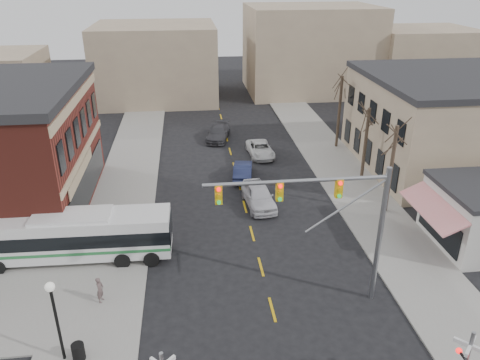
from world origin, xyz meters
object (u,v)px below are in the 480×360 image
object	(u,v)px
car_b	(243,171)
pedestrian_near	(100,290)
car_c	(260,149)
street_lamp	(54,306)
pedestrian_far	(104,244)
traffic_signal_mast	(334,211)
car_d	(218,133)
car_a	(259,196)
transit_bus	(75,235)
trash_bin	(78,352)

from	to	relation	value
car_b	pedestrian_near	size ratio (longest dim) A/B	2.92
car_c	street_lamp	bearing A→B (deg)	-121.37
pedestrian_far	street_lamp	bearing A→B (deg)	-115.31
traffic_signal_mast	car_d	bearing A→B (deg)	98.36
car_a	pedestrian_far	bearing A→B (deg)	-157.37
transit_bus	street_lamp	world-z (taller)	street_lamp
transit_bus	pedestrian_far	distance (m)	1.88
transit_bus	car_d	distance (m)	23.95
transit_bus	car_c	size ratio (longest dim) A/B	2.50
trash_bin	car_d	distance (m)	31.50
trash_bin	car_b	size ratio (longest dim) A/B	0.19
trash_bin	car_b	distance (m)	22.31
car_a	car_b	xyz separation A→B (m)	(-0.61, 5.20, -0.12)
transit_bus	car_d	world-z (taller)	transit_bus
car_a	pedestrian_near	world-z (taller)	car_a
car_d	trash_bin	bearing A→B (deg)	-92.55
car_b	car_c	bearing A→B (deg)	-105.61
street_lamp	car_a	world-z (taller)	street_lamp
transit_bus	trash_bin	distance (m)	9.01
street_lamp	pedestrian_near	size ratio (longest dim) A/B	2.86
car_c	car_d	size ratio (longest dim) A/B	0.95
trash_bin	pedestrian_far	world-z (taller)	pedestrian_far
street_lamp	trash_bin	xyz separation A→B (m)	(0.71, -0.11, -2.70)
car_d	car_b	bearing A→B (deg)	-68.65
pedestrian_far	car_c	bearing A→B (deg)	30.91
car_b	car_c	xyz separation A→B (m)	(2.36, 5.20, -0.07)
trash_bin	street_lamp	bearing A→B (deg)	171.10
transit_bus	trash_bin	xyz separation A→B (m)	(1.74, -8.76, -1.19)
trash_bin	car_b	xyz separation A→B (m)	(10.20, 19.84, 0.19)
street_lamp	car_d	world-z (taller)	street_lamp
transit_bus	street_lamp	size ratio (longest dim) A/B	2.74
car_b	pedestrian_near	bearing A→B (deg)	66.82
traffic_signal_mast	car_c	world-z (taller)	traffic_signal_mast
car_a	car_c	size ratio (longest dim) A/B	1.05
car_b	car_d	size ratio (longest dim) A/B	0.89
street_lamp	trash_bin	bearing A→B (deg)	-8.90
transit_bus	street_lamp	distance (m)	8.84
traffic_signal_mast	car_b	world-z (taller)	traffic_signal_mast
transit_bus	street_lamp	xyz separation A→B (m)	(1.02, -8.65, 1.50)
traffic_signal_mast	pedestrian_far	size ratio (longest dim) A/B	6.21
trash_bin	car_b	world-z (taller)	car_b
car_c	pedestrian_far	size ratio (longest dim) A/B	3.16
car_b	car_d	bearing A→B (deg)	-73.48
car_d	pedestrian_near	distance (m)	27.39
transit_bus	car_d	size ratio (longest dim) A/B	2.37
traffic_signal_mast	car_a	size ratio (longest dim) A/B	1.88
car_b	car_c	distance (m)	5.71
car_d	pedestrian_far	distance (m)	23.15
traffic_signal_mast	car_d	world-z (taller)	traffic_signal_mast
street_lamp	trash_bin	size ratio (longest dim) A/B	5.12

